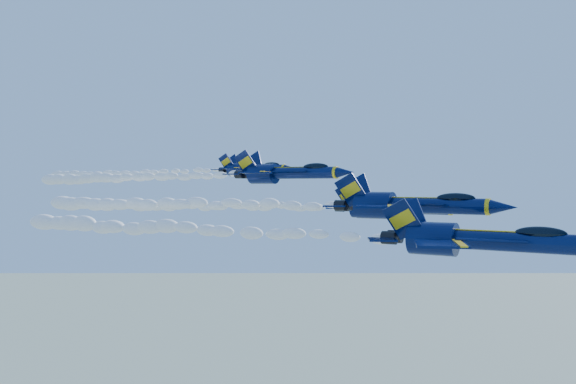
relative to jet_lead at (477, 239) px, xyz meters
The scene contains 10 objects.
jet_lead is the anchor object (origin of this frame).
smoke_trail_jet_lead 31.63m from the jet_lead, behind, with size 48.46×2.07×1.86m, color white.
jet_second 12.36m from the jet_lead, 135.03° to the left, with size 17.70×14.52×6.58m.
smoke_trail_jet_second 41.33m from the jet_lead, 168.00° to the left, with size 48.46×2.11×1.90m, color white.
jet_third 25.99m from the jet_lead, 125.99° to the left, with size 17.06×13.99×6.34m.
smoke_trail_jet_third 51.28m from the jet_lead, 155.82° to the left, with size 48.46×2.04×1.83m, color white.
jet_fourth 42.56m from the jet_lead, 142.83° to the left, with size 19.62×16.10×7.29m.
smoke_trail_jet_fourth 71.13m from the jet_lead, 158.97° to the left, with size 48.46×2.34×2.11m, color white.
jet_fifth 58.16m from the jet_lead, 143.13° to the left, with size 15.37×12.61×5.71m.
smoke_trail_jet_fifth 84.67m from the jet_lead, 155.78° to the left, with size 48.46×1.84×1.65m, color white.
Camera 1 is at (28.15, -58.22, 154.87)m, focal length 35.00 mm.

